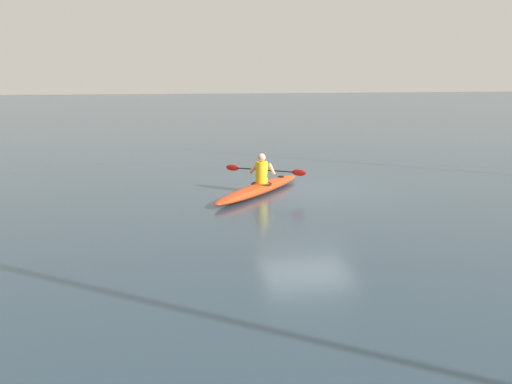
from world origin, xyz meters
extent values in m
plane|color=#283D4C|center=(0.00, 0.00, 0.00)|extent=(160.00, 160.00, 0.00)
ellipsoid|color=red|center=(1.45, 0.41, 0.13)|extent=(3.35, 4.02, 0.26)
torus|color=black|center=(1.38, 0.33, 0.24)|extent=(0.79, 0.79, 0.04)
cylinder|color=black|center=(0.59, -0.68, 0.25)|extent=(0.18, 0.18, 0.02)
cylinder|color=yellow|center=(1.36, 0.31, 0.55)|extent=(0.32, 0.32, 0.58)
sphere|color=tan|center=(1.36, 0.31, 0.94)|extent=(0.21, 0.21, 0.21)
cylinder|color=black|center=(1.24, 0.15, 0.58)|extent=(1.57, 1.25, 0.03)
ellipsoid|color=red|center=(2.01, -0.46, 0.58)|extent=(0.34, 0.28, 0.17)
ellipsoid|color=red|center=(0.46, 0.76, 0.58)|extent=(0.34, 0.28, 0.17)
cylinder|color=tan|center=(1.52, 0.08, 0.63)|extent=(0.32, 0.16, 0.34)
cylinder|color=tan|center=(1.11, 0.41, 0.63)|extent=(0.20, 0.31, 0.34)
camera|label=1|loc=(4.92, 16.38, 3.15)|focal=44.10mm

